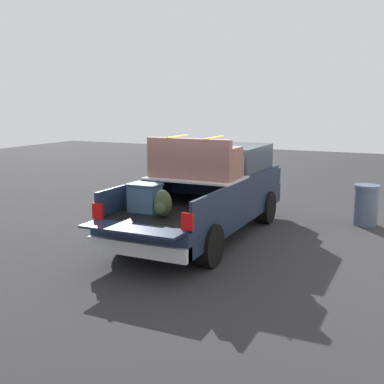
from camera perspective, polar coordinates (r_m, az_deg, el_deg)
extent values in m
plane|color=#262628|center=(10.63, 1.40, -5.30)|extent=(40.00, 40.00, 0.00)
cube|color=#162138|center=(10.47, 1.41, -2.08)|extent=(5.50, 1.92, 0.48)
cube|color=black|center=(9.36, -1.58, -2.00)|extent=(2.80, 1.80, 0.04)
cube|color=#162138|center=(9.76, -6.45, -0.15)|extent=(2.80, 0.06, 0.50)
cube|color=#162138|center=(8.94, 3.74, -1.12)|extent=(2.80, 0.06, 0.50)
cube|color=#162138|center=(10.53, 1.80, 0.70)|extent=(0.06, 1.80, 0.50)
cube|color=#162138|center=(7.95, -7.08, -4.37)|extent=(0.55, 1.80, 0.04)
cube|color=#B2B2B7|center=(9.95, 0.43, 1.70)|extent=(1.25, 1.92, 0.04)
cube|color=#162138|center=(11.61, 4.14, 1.61)|extent=(2.30, 1.92, 0.50)
cube|color=#2D3842|center=(11.44, 3.99, 4.17)|extent=(1.94, 1.76, 0.57)
cube|color=#162138|center=(12.87, 6.33, 2.19)|extent=(0.40, 1.82, 0.38)
cube|color=#B2B2B7|center=(8.18, -6.44, -6.67)|extent=(0.24, 1.92, 0.24)
cube|color=red|center=(8.60, -11.15, -2.24)|extent=(0.06, 0.20, 0.28)
cube|color=red|center=(7.70, -0.54, -3.54)|extent=(0.06, 0.20, 0.28)
cylinder|color=black|center=(12.43, 0.99, -1.07)|extent=(0.79, 0.30, 0.79)
cylinder|color=black|center=(11.83, 8.78, -1.80)|extent=(0.79, 0.30, 0.79)
cylinder|color=black|center=(9.45, -7.87, -4.96)|extent=(0.79, 0.30, 0.79)
cylinder|color=black|center=(8.64, 2.01, -6.35)|extent=(0.79, 0.30, 0.79)
cube|color=#335170|center=(9.03, -5.62, -0.82)|extent=(0.40, 0.55, 0.48)
cube|color=#23394E|center=(8.98, -5.66, 0.86)|extent=(0.44, 0.59, 0.05)
ellipsoid|color=#384728|center=(8.60, -3.46, -1.35)|extent=(0.20, 0.34, 0.49)
ellipsoid|color=#384728|center=(8.52, -3.81, -1.97)|extent=(0.09, 0.24, 0.21)
cube|color=brown|center=(9.92, 0.43, 3.01)|extent=(0.85, 1.81, 0.42)
cube|color=brown|center=(9.56, -0.44, 5.20)|extent=(0.16, 1.81, 0.40)
cube|color=brown|center=(10.29, -3.53, 5.06)|extent=(0.61, 0.20, 0.22)
cube|color=brown|center=(9.62, 4.93, 4.65)|extent=(0.61, 0.20, 0.22)
cube|color=yellow|center=(10.03, -1.68, 6.65)|extent=(0.95, 0.03, 0.02)
cube|color=yellow|center=(9.69, 2.64, 6.50)|extent=(0.95, 0.03, 0.02)
cylinder|color=#3F4C66|center=(12.23, 19.96, -1.65)|extent=(0.56, 0.56, 0.90)
cylinder|color=#3F4C66|center=(12.14, 20.11, 0.62)|extent=(0.60, 0.60, 0.08)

